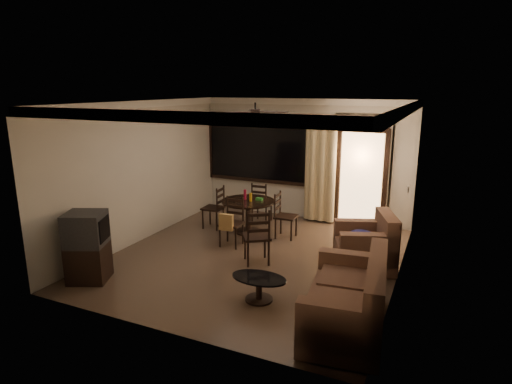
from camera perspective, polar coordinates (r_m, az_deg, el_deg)
The scene contains 12 objects.
ground at distance 8.00m, azimuth -0.09°, elevation -8.61°, with size 5.50×5.50×0.00m, color #7F6651.
room_shell at distance 8.94m, azimuth 8.14°, elevation 5.82°, with size 5.50×6.70×5.50m.
dining_table at distance 9.12m, azimuth -1.02°, elevation -2.04°, with size 1.14×1.14×0.93m.
dining_chair_west at distance 9.54m, azimuth -5.66°, elevation -3.12°, with size 0.44×0.44×0.95m.
dining_chair_east at distance 8.92m, azimuth 3.93°, elevation -4.31°, with size 0.44×0.44×0.95m.
dining_chair_south at distance 8.45m, azimuth -3.32°, elevation -5.19°, with size 0.44×0.49×0.95m.
dining_chair_north at distance 9.90m, azimuth 0.76°, elevation -2.43°, with size 0.44×0.44×0.95m.
tv_cabinet at distance 7.40m, azimuth -21.56°, elevation -6.80°, with size 0.76×0.73×1.14m.
sofa at distance 5.78m, azimuth 12.52°, elevation -14.15°, with size 1.15×1.88×0.95m.
armchair at distance 7.65m, azimuth 14.67°, elevation -7.02°, with size 1.22×1.22×0.95m.
coffee_table at distance 6.39m, azimuth 0.40°, elevation -12.27°, with size 0.84×0.50×0.37m.
side_chair at distance 7.64m, azimuth 0.11°, elevation -7.29°, with size 0.63×0.63×1.02m.
Camera 1 is at (3.06, -6.73, 3.06)m, focal length 30.00 mm.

